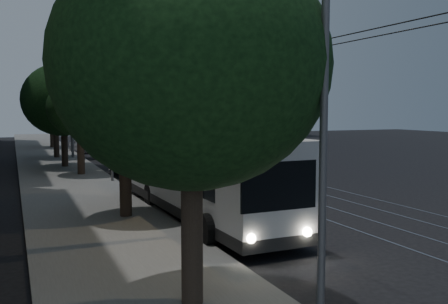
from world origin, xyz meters
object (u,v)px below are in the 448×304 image
(trolleybus, at_px, (199,172))
(pickup_silver, at_px, (136,162))
(car_white_a, at_px, (137,162))
(streetlamp_far, at_px, (76,86))
(car_white_b, at_px, (116,150))
(car_white_c, at_px, (111,150))
(car_white_d, at_px, (83,146))
(streetlamp_near, at_px, (204,23))

(trolleybus, xyz_separation_m, pickup_silver, (0.57, 12.73, -0.90))
(car_white_a, xyz_separation_m, streetlamp_far, (-2.40, 10.39, 5.19))
(pickup_silver, xyz_separation_m, car_white_b, (0.57, 9.51, -0.04))
(car_white_c, height_order, car_white_d, car_white_d)
(pickup_silver, relative_size, car_white_a, 1.49)
(trolleybus, height_order, streetlamp_near, streetlamp_near)
(car_white_c, bearing_deg, pickup_silver, -91.58)
(trolleybus, relative_size, pickup_silver, 2.13)
(pickup_silver, relative_size, car_white_d, 1.55)
(trolleybus, bearing_deg, streetlamp_near, -108.80)
(car_white_a, xyz_separation_m, car_white_b, (0.29, 8.50, 0.10))
(trolleybus, xyz_separation_m, car_white_c, (1.14, 24.24, -1.08))
(trolleybus, distance_m, streetlamp_near, 5.90)
(car_white_b, bearing_deg, car_white_a, -106.63)
(trolleybus, height_order, car_white_c, trolleybus)
(car_white_b, height_order, streetlamp_near, streetlamp_near)
(streetlamp_near, distance_m, streetlamp_far, 27.19)
(streetlamp_near, bearing_deg, trolleybus, 73.03)
(car_white_a, distance_m, car_white_d, 16.31)
(car_white_a, distance_m, car_white_b, 8.51)
(car_white_c, xyz_separation_m, streetlamp_far, (-2.69, -0.11, 5.24))
(trolleybus, height_order, car_white_d, trolleybus)
(car_white_a, bearing_deg, car_white_b, 72.43)
(trolleybus, xyz_separation_m, car_white_b, (1.14, 22.24, -0.94))
(car_white_b, height_order, car_white_d, car_white_b)
(car_white_b, height_order, car_white_c, car_white_b)
(trolleybus, bearing_deg, car_white_b, 85.24)
(car_white_c, bearing_deg, car_white_a, -90.33)
(car_white_b, xyz_separation_m, car_white_c, (0.00, 2.00, -0.15))
(pickup_silver, bearing_deg, streetlamp_near, -94.80)
(pickup_silver, bearing_deg, trolleybus, -91.93)
(car_white_c, bearing_deg, streetlamp_near, -93.08)
(trolleybus, height_order, streetlamp_far, streetlamp_far)
(pickup_silver, xyz_separation_m, car_white_d, (-0.96, 17.27, -0.17))
(streetlamp_near, bearing_deg, car_white_a, 83.95)
(pickup_silver, height_order, car_white_c, pickup_silver)
(streetlamp_near, bearing_deg, car_white_c, 85.66)
(car_white_a, bearing_deg, streetlamp_far, 87.40)
(pickup_silver, distance_m, car_white_d, 17.30)
(streetlamp_near, bearing_deg, car_white_b, 85.32)
(car_white_c, xyz_separation_m, streetlamp_near, (-2.07, -27.28, 6.05))
(car_white_d, distance_m, streetlamp_near, 33.60)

